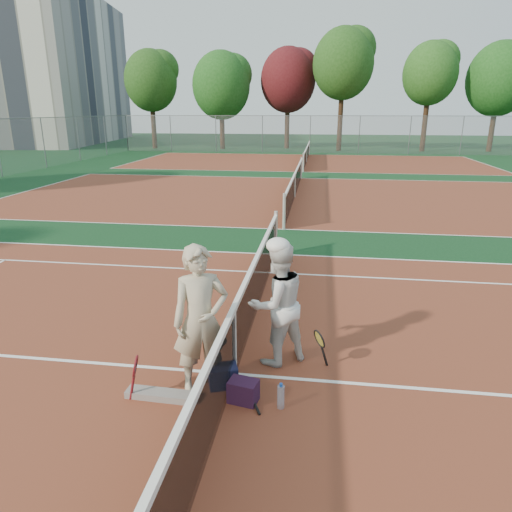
% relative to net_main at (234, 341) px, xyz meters
% --- Properties ---
extents(ground, '(130.00, 130.00, 0.00)m').
position_rel_net_main_xyz_m(ground, '(0.00, 0.00, -0.51)').
color(ground, '#0D3317').
rests_on(ground, ground).
extents(court_main, '(23.77, 10.97, 0.01)m').
position_rel_net_main_xyz_m(court_main, '(0.00, 0.00, -0.51)').
color(court_main, brown).
rests_on(court_main, ground).
extents(court_far_a, '(23.77, 10.97, 0.01)m').
position_rel_net_main_xyz_m(court_far_a, '(0.00, 13.50, -0.51)').
color(court_far_a, brown).
rests_on(court_far_a, ground).
extents(court_far_b, '(23.77, 10.97, 0.01)m').
position_rel_net_main_xyz_m(court_far_b, '(0.00, 27.00, -0.51)').
color(court_far_b, brown).
rests_on(court_far_b, ground).
extents(net_main, '(0.10, 10.98, 1.02)m').
position_rel_net_main_xyz_m(net_main, '(0.00, 0.00, 0.00)').
color(net_main, black).
rests_on(net_main, ground).
extents(net_far_a, '(0.10, 10.98, 1.02)m').
position_rel_net_main_xyz_m(net_far_a, '(0.00, 13.50, 0.00)').
color(net_far_a, black).
rests_on(net_far_a, ground).
extents(net_far_b, '(0.10, 10.98, 1.02)m').
position_rel_net_main_xyz_m(net_far_b, '(0.00, 27.00, 0.00)').
color(net_far_b, black).
rests_on(net_far_b, ground).
extents(fence_back, '(32.00, 0.06, 3.00)m').
position_rel_net_main_xyz_m(fence_back, '(0.00, 34.00, 0.99)').
color(fence_back, slate).
rests_on(fence_back, ground).
extents(apartment_block, '(12.96, 23.18, 15.00)m').
position_rel_net_main_xyz_m(apartment_block, '(-28.00, 44.00, 6.99)').
color(apartment_block, beige).
rests_on(apartment_block, ground).
extents(player_a, '(0.83, 0.71, 1.93)m').
position_rel_net_main_xyz_m(player_a, '(-0.35, -0.36, 0.45)').
color(player_a, '#B5AA8C').
rests_on(player_a, ground).
extents(player_b, '(1.09, 1.05, 1.77)m').
position_rel_net_main_xyz_m(player_b, '(0.52, 0.45, 0.37)').
color(player_b, silver).
rests_on(player_b, ground).
extents(racket_red, '(0.21, 0.30, 0.59)m').
position_rel_net_main_xyz_m(racket_red, '(-1.10, -0.72, -0.21)').
color(racket_red, maroon).
rests_on(racket_red, ground).
extents(racket_black_held, '(0.33, 0.35, 0.58)m').
position_rel_net_main_xyz_m(racket_black_held, '(1.12, 0.33, -0.22)').
color(racket_black_held, black).
rests_on(racket_black_held, ground).
extents(racket_spare, '(0.52, 0.65, 0.15)m').
position_rel_net_main_xyz_m(racket_spare, '(0.23, -0.43, -0.43)').
color(racket_spare, black).
rests_on(racket_spare, ground).
extents(sports_bag_navy, '(0.43, 0.36, 0.29)m').
position_rel_net_main_xyz_m(sports_bag_navy, '(-0.10, -0.29, -0.37)').
color(sports_bag_navy, black).
rests_on(sports_bag_navy, ground).
extents(sports_bag_purple, '(0.39, 0.31, 0.29)m').
position_rel_net_main_xyz_m(sports_bag_purple, '(0.22, -0.58, -0.37)').
color(sports_bag_purple, black).
rests_on(sports_bag_purple, ground).
extents(net_cover_canvas, '(0.87, 0.23, 0.09)m').
position_rel_net_main_xyz_m(net_cover_canvas, '(-0.83, -0.66, -0.46)').
color(net_cover_canvas, slate).
rests_on(net_cover_canvas, ground).
extents(water_bottle, '(0.09, 0.09, 0.30)m').
position_rel_net_main_xyz_m(water_bottle, '(0.68, -0.64, -0.36)').
color(water_bottle, '#AABCD8').
rests_on(water_bottle, ground).
extents(tree_back_0, '(4.72, 4.72, 8.68)m').
position_rel_net_main_xyz_m(tree_back_0, '(-14.57, 36.91, 5.43)').
color(tree_back_0, '#382314').
rests_on(tree_back_0, ground).
extents(tree_back_1, '(5.15, 5.15, 8.50)m').
position_rel_net_main_xyz_m(tree_back_1, '(-8.13, 37.16, 5.01)').
color(tree_back_1, '#382314').
rests_on(tree_back_1, ground).
extents(tree_back_maroon, '(4.96, 4.96, 8.87)m').
position_rel_net_main_xyz_m(tree_back_maroon, '(-2.28, 38.57, 5.48)').
color(tree_back_maroon, '#382314').
rests_on(tree_back_maroon, ground).
extents(tree_back_3, '(5.10, 5.10, 10.08)m').
position_rel_net_main_xyz_m(tree_back_3, '(2.48, 36.58, 6.60)').
color(tree_back_3, '#382314').
rests_on(tree_back_3, ground).
extents(tree_back_4, '(4.48, 4.48, 8.92)m').
position_rel_net_main_xyz_m(tree_back_4, '(9.68, 37.03, 5.80)').
color(tree_back_4, '#382314').
rests_on(tree_back_4, ground).
extents(tree_back_5, '(5.24, 5.24, 8.91)m').
position_rel_net_main_xyz_m(tree_back_5, '(15.38, 37.62, 5.36)').
color(tree_back_5, '#382314').
rests_on(tree_back_5, ground).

